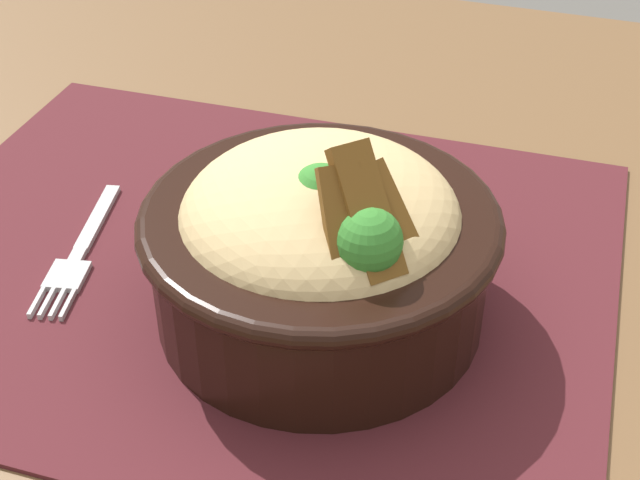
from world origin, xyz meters
TOP-DOWN VIEW (x-y plane):
  - table at (0.00, 0.00)m, footprint 1.25×0.92m
  - placemat at (-0.03, -0.01)m, footprint 0.44×0.36m
  - bowl at (-0.09, 0.02)m, footprint 0.19×0.19m
  - fork at (0.07, 0.01)m, footprint 0.04×0.13m

SIDE VIEW (x-z plane):
  - table at x=0.00m, z-range 0.30..1.00m
  - placemat at x=-0.03m, z-range 0.70..0.71m
  - fork at x=0.07m, z-range 0.71..0.71m
  - bowl at x=-0.09m, z-range 0.69..0.82m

